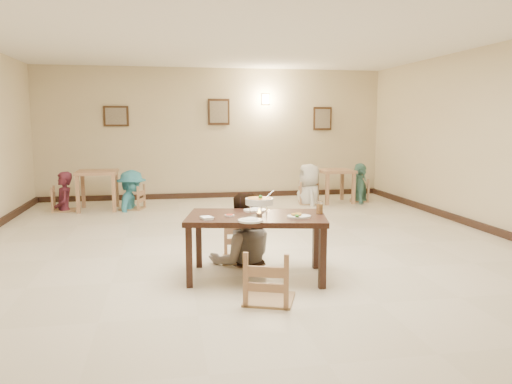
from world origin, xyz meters
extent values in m
plane|color=beige|center=(0.00, 0.00, 0.00)|extent=(10.00, 10.00, 0.00)
plane|color=white|center=(0.00, 0.00, 3.00)|extent=(10.00, 10.00, 0.00)
plane|color=beige|center=(0.00, 5.00, 1.50)|extent=(10.00, 0.00, 10.00)
plane|color=beige|center=(0.00, -5.00, 1.50)|extent=(10.00, 0.00, 10.00)
cube|color=black|center=(0.00, 4.97, 0.06)|extent=(8.00, 0.06, 0.12)
cube|color=black|center=(3.97, 0.00, 0.06)|extent=(0.06, 10.00, 0.12)
cube|color=#341F12|center=(-2.20, 4.96, 1.90)|extent=(0.55, 0.03, 0.45)
cube|color=gray|center=(-2.20, 4.94, 1.90)|extent=(0.45, 0.01, 0.37)
cube|color=#341F12|center=(0.10, 4.96, 2.00)|extent=(0.50, 0.03, 0.60)
cube|color=gray|center=(0.10, 4.94, 2.00)|extent=(0.41, 0.01, 0.49)
cube|color=#341F12|center=(2.60, 4.96, 1.85)|extent=(0.45, 0.03, 0.55)
cube|color=gray|center=(2.60, 4.94, 1.85)|extent=(0.37, 0.01, 0.45)
cube|color=#FFD88C|center=(1.20, 4.96, 2.30)|extent=(0.16, 0.05, 0.22)
cube|color=#341C14|center=(-0.15, -1.18, 0.70)|extent=(1.70, 1.17, 0.06)
cube|color=#341C14|center=(-0.93, -1.40, 0.33)|extent=(0.07, 0.07, 0.67)
cube|color=#341C14|center=(0.48, -1.69, 0.33)|extent=(0.07, 0.07, 0.67)
cube|color=#341C14|center=(-0.77, -0.66, 0.33)|extent=(0.07, 0.07, 0.67)
cube|color=#341C14|center=(0.63, -0.95, 0.33)|extent=(0.07, 0.07, 0.67)
cube|color=tan|center=(-0.22, -0.45, 0.45)|extent=(0.46, 0.46, 0.05)
cube|color=tan|center=(-0.16, -1.95, 0.47)|extent=(0.48, 0.48, 0.05)
imported|color=gray|center=(-0.21, -0.52, 0.89)|extent=(0.91, 0.73, 1.78)
torus|color=silver|center=(-0.12, -1.23, 0.86)|extent=(0.24, 0.24, 0.01)
cylinder|color=silver|center=(-0.12, -1.23, 0.75)|extent=(0.06, 0.06, 0.04)
cone|color=#FFA526|center=(-0.12, -1.23, 0.79)|extent=(0.04, 0.04, 0.06)
cylinder|color=white|center=(-0.12, -1.23, 0.89)|extent=(0.31, 0.31, 0.07)
cylinder|color=#BC6514|center=(-0.12, -1.23, 0.93)|extent=(0.27, 0.27, 0.02)
sphere|color=#2D7223|center=(-0.11, -1.24, 0.94)|extent=(0.04, 0.04, 0.04)
cylinder|color=silver|center=(0.00, -1.17, 0.95)|extent=(0.14, 0.09, 0.10)
cylinder|color=silver|center=(-0.03, -1.17, 0.79)|extent=(0.01, 0.01, 0.14)
cylinder|color=silver|center=(-0.22, -1.17, 0.79)|extent=(0.01, 0.01, 0.14)
cylinder|color=silver|center=(-0.12, -1.34, 0.79)|extent=(0.01, 0.01, 0.14)
cylinder|color=white|center=(-0.12, -0.93, 0.74)|extent=(0.27, 0.27, 0.02)
ellipsoid|color=white|center=(-0.12, -0.93, 0.75)|extent=(0.18, 0.15, 0.06)
cylinder|color=white|center=(-0.27, -1.53, 0.74)|extent=(0.27, 0.27, 0.02)
ellipsoid|color=white|center=(-0.27, -1.53, 0.74)|extent=(0.17, 0.15, 0.06)
cylinder|color=white|center=(0.29, -1.41, 0.74)|extent=(0.27, 0.27, 0.02)
sphere|color=#2D7223|center=(0.25, -1.48, 0.76)|extent=(0.05, 0.05, 0.05)
cylinder|color=white|center=(-0.46, -1.20, 0.74)|extent=(0.11, 0.11, 0.02)
cylinder|color=#AB2010|center=(-0.46, -1.20, 0.75)|extent=(0.08, 0.08, 0.01)
cube|color=white|center=(-0.72, -1.31, 0.74)|extent=(0.14, 0.17, 0.03)
cube|color=silver|center=(-0.68, -1.24, 0.74)|extent=(0.04, 0.16, 0.01)
cube|color=silver|center=(-0.65, -1.24, 0.74)|extent=(0.04, 0.16, 0.01)
cylinder|color=white|center=(0.58, -1.23, 0.80)|extent=(0.08, 0.08, 0.15)
cylinder|color=orange|center=(0.58, -1.23, 0.79)|extent=(0.07, 0.07, 0.11)
cube|color=#A77B5B|center=(-2.50, 3.76, 0.77)|extent=(0.80, 0.80, 0.06)
cube|color=#A77B5B|center=(-2.84, 3.42, 0.37)|extent=(0.07, 0.07, 0.74)
cube|color=#A77B5B|center=(-2.16, 3.42, 0.37)|extent=(0.07, 0.07, 0.74)
cube|color=#A77B5B|center=(-2.84, 4.10, 0.37)|extent=(0.07, 0.07, 0.74)
cube|color=#A77B5B|center=(-2.16, 4.10, 0.37)|extent=(0.07, 0.07, 0.74)
cube|color=#A77B5B|center=(2.54, 3.79, 0.70)|extent=(0.78, 0.78, 0.06)
cube|color=#A77B5B|center=(2.25, 3.47, 0.34)|extent=(0.07, 0.07, 0.67)
cube|color=#A77B5B|center=(2.86, 3.51, 0.34)|extent=(0.07, 0.07, 0.67)
cube|color=#A77B5B|center=(2.21, 4.08, 0.34)|extent=(0.07, 0.07, 0.67)
cube|color=#A77B5B|center=(2.82, 4.12, 0.34)|extent=(0.07, 0.07, 0.67)
cube|color=tan|center=(-3.17, 3.75, 0.43)|extent=(0.44, 0.44, 0.05)
cube|color=tan|center=(-1.84, 3.71, 0.43)|extent=(0.44, 0.44, 0.05)
cube|color=tan|center=(1.93, 3.72, 0.42)|extent=(0.43, 0.43, 0.05)
cube|color=tan|center=(3.15, 3.87, 0.41)|extent=(0.42, 0.42, 0.05)
imported|color=#541E2F|center=(-3.17, 3.75, 0.79)|extent=(0.50, 0.65, 1.58)
imported|color=teal|center=(-1.84, 3.71, 0.80)|extent=(0.77, 1.13, 1.61)
imported|color=silver|center=(1.93, 3.72, 0.87)|extent=(0.61, 0.89, 1.74)
imported|color=#579A8A|center=(3.15, 3.87, 0.86)|extent=(0.69, 1.08, 1.72)
camera|label=1|loc=(-1.16, -6.65, 1.78)|focal=35.00mm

